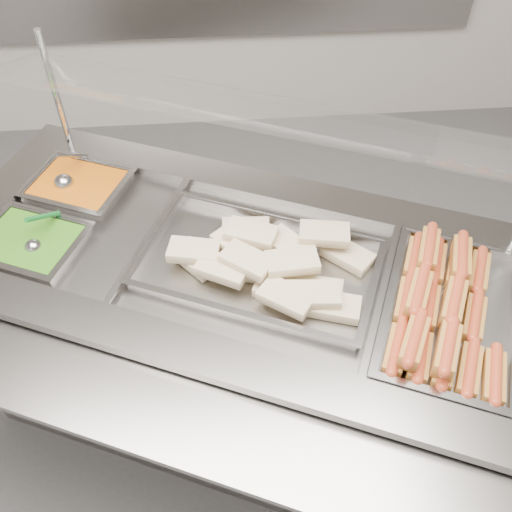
{
  "coord_description": "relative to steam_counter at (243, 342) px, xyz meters",
  "views": [
    {
      "loc": [
        0.04,
        -0.64,
        2.11
      ],
      "look_at": [
        0.13,
        0.47,
        0.9
      ],
      "focal_mm": 40.0,
      "sensor_mm": 36.0,
      "label": 1
    }
  ],
  "objects": [
    {
      "name": "steam_counter",
      "position": [
        0.0,
        0.0,
        0.0
      ],
      "size": [
        2.0,
        1.47,
        0.88
      ],
      "color": "slate",
      "rests_on": "ground"
    },
    {
      "name": "pan_peas",
      "position": [
        -0.63,
        0.12,
        0.4
      ],
      "size": [
        0.36,
        0.33,
        0.1
      ],
      "color": "gray",
      "rests_on": "steam_counter"
    },
    {
      "name": "serving_spoon",
      "position": [
        -0.61,
        0.1,
        0.45
      ],
      "size": [
        0.09,
        0.17,
        0.14
      ],
      "color": "#B2B2B7",
      "rests_on": "pan_peas"
    },
    {
      "name": "pan_beans",
      "position": [
        -0.52,
        0.38,
        0.4
      ],
      "size": [
        0.36,
        0.33,
        0.1
      ],
      "color": "gray",
      "rests_on": "steam_counter"
    },
    {
      "name": "pan_hotdogs",
      "position": [
        0.56,
        -0.24,
        0.4
      ],
      "size": [
        0.52,
        0.62,
        0.1
      ],
      "color": "gray",
      "rests_on": "steam_counter"
    },
    {
      "name": "tortilla_wraps",
      "position": [
        0.09,
        -0.05,
        0.45
      ],
      "size": [
        0.62,
        0.43,
        0.09
      ],
      "color": "beige",
      "rests_on": "pan_wraps"
    },
    {
      "name": "hotdogs_in_buns",
      "position": [
        0.53,
        -0.24,
        0.44
      ],
      "size": [
        0.41,
        0.57,
        0.11
      ],
      "color": "#A06921",
      "rests_on": "pan_hotdogs"
    },
    {
      "name": "ladle",
      "position": [
        -0.56,
        0.38,
        0.45
      ],
      "size": [
        0.1,
        0.18,
        0.15
      ],
      "color": "#B2B2B7",
      "rests_on": "pan_beans"
    },
    {
      "name": "sneeze_guard",
      "position": [
        0.08,
        0.2,
        0.79
      ],
      "size": [
        1.59,
        0.9,
        0.43
      ],
      "color": "silver",
      "rests_on": "steam_counter"
    },
    {
      "name": "tray_rail",
      "position": [
        -0.2,
        -0.46,
        0.39
      ],
      "size": [
        1.71,
        1.0,
        0.05
      ],
      "color": "gray",
      "rests_on": "steam_counter"
    },
    {
      "name": "pan_wraps",
      "position": [
        0.05,
        -0.02,
        0.41
      ],
      "size": [
        0.76,
        0.62,
        0.07
      ],
      "color": "gray",
      "rests_on": "steam_counter"
    }
  ]
}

